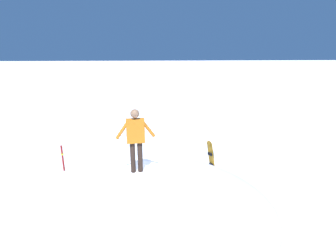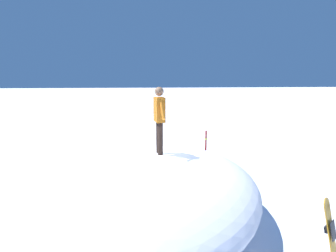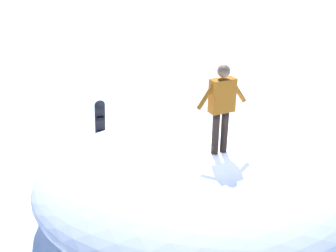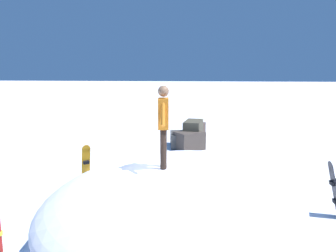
{
  "view_description": "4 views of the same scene",
  "coord_description": "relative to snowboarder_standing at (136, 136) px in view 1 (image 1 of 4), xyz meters",
  "views": [
    {
      "loc": [
        -6.57,
        -0.3,
        5.02
      ],
      "look_at": [
        0.08,
        -0.8,
        3.01
      ],
      "focal_mm": 27.19,
      "sensor_mm": 36.0,
      "label": 1
    },
    {
      "loc": [
        -0.75,
        -6.8,
        3.71
      ],
      "look_at": [
        0.19,
        0.11,
        2.49
      ],
      "focal_mm": 28.25,
      "sensor_mm": 36.0,
      "label": 2
    },
    {
      "loc": [
        6.22,
        -3.03,
        5.53
      ],
      "look_at": [
        -0.58,
        -0.81,
        2.21
      ],
      "focal_mm": 42.34,
      "sensor_mm": 36.0,
      "label": 3
    },
    {
      "loc": [
        -0.99,
        6.99,
        3.83
      ],
      "look_at": [
        -0.13,
        -0.02,
        2.65
      ],
      "focal_mm": 35.07,
      "sensor_mm": 36.0,
      "label": 4
    }
  ],
  "objects": [
    {
      "name": "ground",
      "position": [
        0.05,
        -0.08,
        -2.78
      ],
      "size": [
        240.0,
        240.0,
        0.0
      ],
      "primitive_type": "plane",
      "color": "white"
    },
    {
      "name": "snowboard_primary_upright",
      "position": [
        2.91,
        -2.86,
        -1.98
      ],
      "size": [
        0.43,
        0.46,
        1.55
      ],
      "color": "orange",
      "rests_on": "ground"
    },
    {
      "name": "snow_mound",
      "position": [
        -0.3,
        -0.32,
        -1.91
      ],
      "size": [
        7.85,
        8.55,
        1.74
      ],
      "primitive_type": "ellipsoid",
      "rotation": [
        0.0,
        0.0,
        1.18
      ],
      "color": "white",
      "rests_on": "ground"
    },
    {
      "name": "trail_marker_pole",
      "position": [
        2.08,
        2.74,
        -1.84
      ],
      "size": [
        0.1,
        0.1,
        1.79
      ],
      "color": "#A51E19",
      "rests_on": "ground"
    },
    {
      "name": "snowboarder_standing",
      "position": [
        0.0,
        0.0,
        0.0
      ],
      "size": [
        0.27,
        1.07,
        1.79
      ],
      "color": "black",
      "rests_on": "snow_mound"
    }
  ]
}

